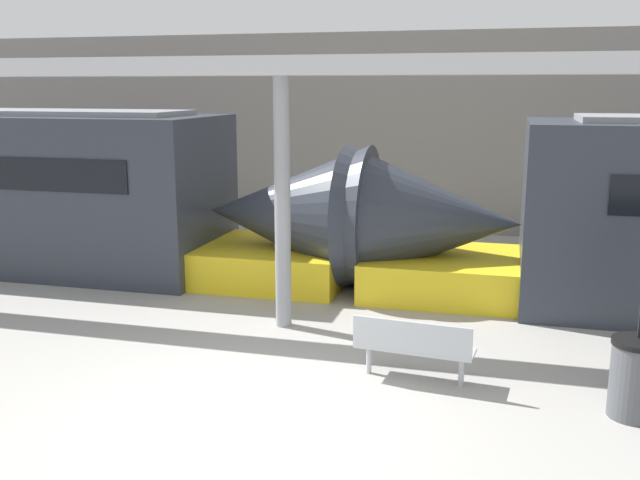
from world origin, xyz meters
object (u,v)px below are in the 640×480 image
(train_right, at_px, (6,192))
(trash_bin, at_px, (636,378))
(bench_near, at_px, (413,345))
(support_column_near, at_px, (282,205))

(train_right, xyz_separation_m, trash_bin, (11.67, -4.46, -1.03))
(trash_bin, bearing_deg, bench_near, 172.88)
(bench_near, xyz_separation_m, trash_bin, (2.54, -0.32, -0.04))
(bench_near, distance_m, trash_bin, 2.56)
(train_right, height_order, bench_near, train_right)
(train_right, relative_size, support_column_near, 4.02)
(support_column_near, bearing_deg, trash_bin, -22.53)
(bench_near, relative_size, support_column_near, 0.40)
(train_right, relative_size, trash_bin, 16.79)
(train_right, distance_m, trash_bin, 12.53)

